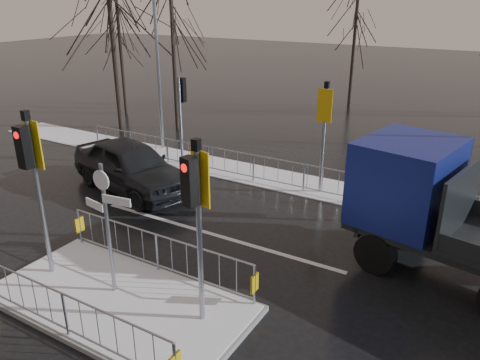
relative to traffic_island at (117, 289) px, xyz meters
The scene contains 12 objects.
ground 0.39m from the traffic_island, 42.90° to the right, with size 120.00×120.00×0.00m, color black.
snow_verge 8.60m from the traffic_island, 89.92° to the left, with size 30.00×2.00×0.04m, color white.
lane_markings 0.52m from the traffic_island, 88.07° to the right, with size 8.00×11.38×0.01m.
traffic_island is the anchor object (origin of this frame).
far_kerb_fixtures 8.11m from the traffic_island, 87.84° to the left, with size 18.00×0.65×3.83m.
car_far_lane 6.77m from the traffic_island, 129.89° to the left, with size 2.08×5.16×1.76m, color black.
flatbed_truck 7.84m from the traffic_island, 41.05° to the left, with size 7.24×3.79×3.19m.
tree_near_a 16.23m from the traffic_island, 133.66° to the left, with size 4.75×4.75×8.97m.
tree_near_b 15.57m from the traffic_island, 122.60° to the left, with size 4.00×4.00×7.55m.
tree_near_c 18.84m from the traffic_island, 132.79° to the left, with size 3.50×3.50×6.61m.
tree_far_a 22.52m from the traffic_island, 95.17° to the left, with size 3.75×3.75×7.08m.
street_lamp_left 12.17m from the traffic_island, 124.07° to the left, with size 1.25×0.18×8.20m.
Camera 1 is at (6.77, -6.12, 6.44)m, focal length 35.00 mm.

